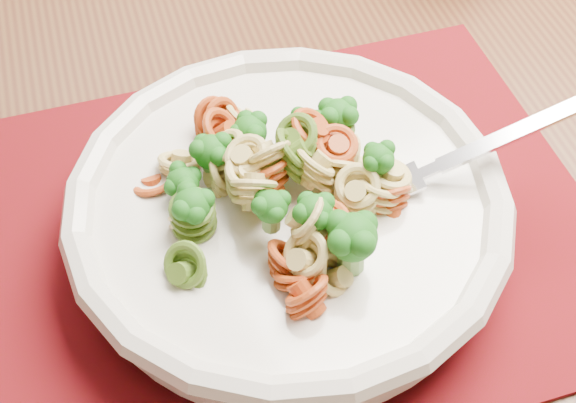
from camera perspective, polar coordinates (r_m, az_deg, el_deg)
dining_table at (r=0.67m, az=-4.10°, el=-1.18°), size 1.73×1.36×0.78m
placemat at (r=0.53m, az=-0.43°, el=-2.10°), size 0.49×0.42×0.00m
pasta_bowl at (r=0.50m, az=0.00°, el=-0.63°), size 0.28×0.28×0.05m
pasta_broccoli_heap at (r=0.49m, az=0.00°, el=0.44°), size 0.24×0.24×0.06m
fork at (r=0.50m, az=8.08°, el=1.32°), size 0.18×0.08×0.08m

